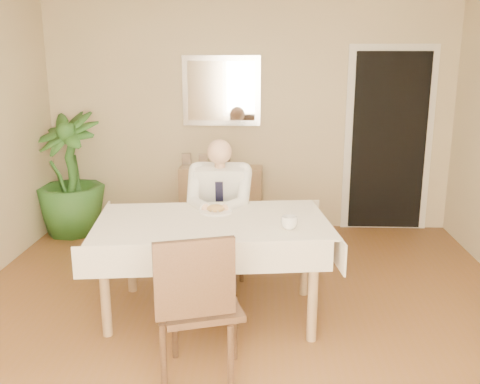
{
  "coord_description": "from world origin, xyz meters",
  "views": [
    {
      "loc": [
        0.18,
        -3.47,
        1.93
      ],
      "look_at": [
        0.0,
        0.35,
        0.95
      ],
      "focal_mm": 40.0,
      "sensor_mm": 36.0,
      "label": 1
    }
  ],
  "objects_px": {
    "chair_near": "(198,301)",
    "coffee_mug": "(289,223)",
    "dining_table": "(212,231)",
    "potted_palm": "(69,175)",
    "chair_far": "(222,214)",
    "sideboard": "(221,199)",
    "seated_man": "(219,206)"
  },
  "relations": [
    {
      "from": "chair_near",
      "to": "coffee_mug",
      "type": "bearing_deg",
      "value": 35.39
    },
    {
      "from": "dining_table",
      "to": "potted_palm",
      "type": "bearing_deg",
      "value": 126.5
    },
    {
      "from": "chair_near",
      "to": "potted_palm",
      "type": "relative_size",
      "value": 0.72
    },
    {
      "from": "chair_far",
      "to": "coffee_mug",
      "type": "height_order",
      "value": "chair_far"
    },
    {
      "from": "coffee_mug",
      "to": "sideboard",
      "type": "xyz_separation_m",
      "value": [
        -0.66,
        2.23,
        -0.43
      ]
    },
    {
      "from": "chair_far",
      "to": "seated_man",
      "type": "height_order",
      "value": "seated_man"
    },
    {
      "from": "coffee_mug",
      "to": "sideboard",
      "type": "height_order",
      "value": "coffee_mug"
    },
    {
      "from": "coffee_mug",
      "to": "potted_palm",
      "type": "xyz_separation_m",
      "value": [
        -2.31,
        2.03,
        -0.13
      ]
    },
    {
      "from": "chair_far",
      "to": "coffee_mug",
      "type": "distance_m",
      "value": 1.23
    },
    {
      "from": "dining_table",
      "to": "sideboard",
      "type": "distance_m",
      "value": 2.07
    },
    {
      "from": "dining_table",
      "to": "chair_far",
      "type": "bearing_deg",
      "value": 82.99
    },
    {
      "from": "dining_table",
      "to": "potted_palm",
      "type": "distance_m",
      "value": 2.54
    },
    {
      "from": "chair_far",
      "to": "sideboard",
      "type": "distance_m",
      "value": 1.17
    },
    {
      "from": "chair_near",
      "to": "potted_palm",
      "type": "xyz_separation_m",
      "value": [
        -1.75,
        2.75,
        0.12
      ]
    },
    {
      "from": "sideboard",
      "to": "potted_palm",
      "type": "xyz_separation_m",
      "value": [
        -1.65,
        -0.2,
        0.3
      ]
    },
    {
      "from": "chair_far",
      "to": "chair_near",
      "type": "xyz_separation_m",
      "value": [
        0.0,
        -1.8,
        0.01
      ]
    },
    {
      "from": "chair_near",
      "to": "potted_palm",
      "type": "height_order",
      "value": "potted_palm"
    },
    {
      "from": "chair_near",
      "to": "seated_man",
      "type": "height_order",
      "value": "seated_man"
    },
    {
      "from": "dining_table",
      "to": "seated_man",
      "type": "bearing_deg",
      "value": 82.99
    },
    {
      "from": "potted_palm",
      "to": "chair_near",
      "type": "bearing_deg",
      "value": -57.55
    },
    {
      "from": "sideboard",
      "to": "potted_palm",
      "type": "distance_m",
      "value": 1.69
    },
    {
      "from": "dining_table",
      "to": "sideboard",
      "type": "height_order",
      "value": "dining_table"
    },
    {
      "from": "dining_table",
      "to": "seated_man",
      "type": "relative_size",
      "value": 1.47
    },
    {
      "from": "dining_table",
      "to": "coffee_mug",
      "type": "distance_m",
      "value": 0.6
    },
    {
      "from": "chair_near",
      "to": "sideboard",
      "type": "relative_size",
      "value": 1.06
    },
    {
      "from": "dining_table",
      "to": "chair_far",
      "type": "xyz_separation_m",
      "value": [
        0.0,
        0.89,
        -0.13
      ]
    },
    {
      "from": "coffee_mug",
      "to": "potted_palm",
      "type": "relative_size",
      "value": 0.09
    },
    {
      "from": "chair_near",
      "to": "coffee_mug",
      "type": "height_order",
      "value": "chair_near"
    },
    {
      "from": "sideboard",
      "to": "seated_man",
      "type": "bearing_deg",
      "value": -84.3
    },
    {
      "from": "coffee_mug",
      "to": "sideboard",
      "type": "distance_m",
      "value": 2.36
    },
    {
      "from": "sideboard",
      "to": "potted_palm",
      "type": "height_order",
      "value": "potted_palm"
    },
    {
      "from": "chair_far",
      "to": "coffee_mug",
      "type": "bearing_deg",
      "value": -62.98
    }
  ]
}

